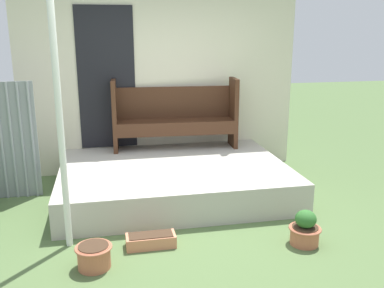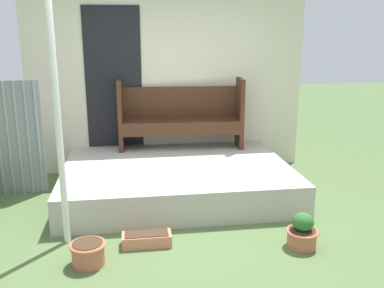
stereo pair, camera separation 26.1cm
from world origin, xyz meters
TOP-DOWN VIEW (x-y plane):
  - ground_plane at (0.00, 0.00)m, footprint 24.00×24.00m
  - porch_slab at (0.01, 1.05)m, footprint 2.86×2.10m
  - house_wall at (-0.03, 2.13)m, footprint 4.06×0.08m
  - support_post at (-1.23, -0.12)m, footprint 0.06×0.06m
  - bench at (0.17, 1.88)m, footprint 1.80×0.50m
  - flower_pot_left at (-0.99, -0.59)m, footprint 0.33×0.33m
  - flower_pot_middle at (1.06, -0.57)m, footprint 0.32×0.32m
  - planter_box_rect at (-0.45, -0.31)m, footprint 0.48×0.20m

SIDE VIEW (x-z plane):
  - ground_plane at x=0.00m, z-range 0.00..0.00m
  - planter_box_rect at x=-0.45m, z-range 0.00..0.13m
  - flower_pot_left at x=-0.99m, z-range 0.01..0.23m
  - flower_pot_middle at x=1.06m, z-range -0.02..0.33m
  - porch_slab at x=0.01m, z-range 0.00..0.39m
  - bench at x=0.17m, z-range 0.39..1.40m
  - support_post at x=-1.23m, z-range 0.00..2.36m
  - house_wall at x=-0.03m, z-range 0.00..2.60m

